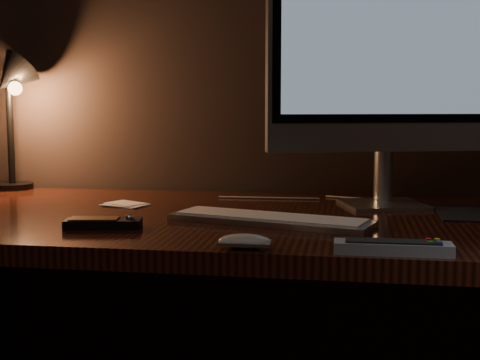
% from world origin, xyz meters
% --- Properties ---
extents(desk, '(1.60, 0.75, 0.75)m').
position_xyz_m(desk, '(0.00, 1.93, 0.62)').
color(desk, '#3F180E').
rests_on(desk, ground).
extents(monitor, '(0.56, 0.21, 0.60)m').
position_xyz_m(monitor, '(0.36, 2.03, 1.11)').
color(monitor, silver).
rests_on(monitor, desk).
extents(keyboard, '(0.44, 0.23, 0.02)m').
position_xyz_m(keyboard, '(0.12, 1.77, 0.76)').
color(keyboard, silver).
rests_on(keyboard, desk).
extents(mouse, '(0.09, 0.05, 0.02)m').
position_xyz_m(mouse, '(0.11, 1.52, 0.76)').
color(mouse, white).
rests_on(mouse, desk).
extents(media_remote, '(0.16, 0.08, 0.03)m').
position_xyz_m(media_remote, '(-0.20, 1.66, 0.76)').
color(media_remote, black).
rests_on(media_remote, desk).
extents(tv_remote, '(0.19, 0.05, 0.03)m').
position_xyz_m(tv_remote, '(0.35, 1.52, 0.76)').
color(tv_remote, gray).
rests_on(tv_remote, desk).
extents(papers, '(0.13, 0.11, 0.01)m').
position_xyz_m(papers, '(-0.26, 1.95, 0.75)').
color(papers, white).
rests_on(papers, desk).
extents(desk_lamp, '(0.20, 0.21, 0.39)m').
position_xyz_m(desk_lamp, '(-0.66, 2.16, 1.02)').
color(desk_lamp, black).
rests_on(desk_lamp, desk).
extents(cable, '(0.50, 0.09, 0.00)m').
position_xyz_m(cable, '(0.20, 2.11, 0.75)').
color(cable, white).
rests_on(cable, desk).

